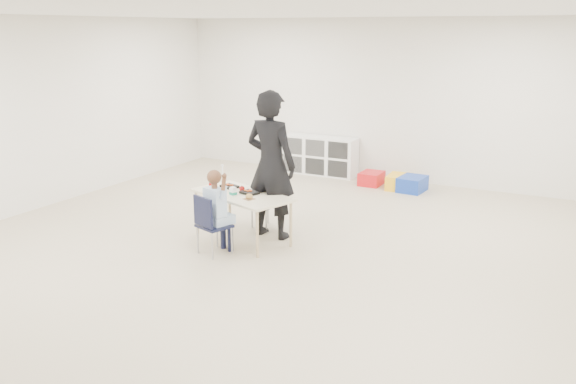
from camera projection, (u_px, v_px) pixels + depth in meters
The scene contains 16 objects.
room at pixel (257, 142), 6.74m from camera, with size 9.00×9.02×2.80m.
table at pixel (242, 217), 7.71m from camera, with size 1.47×1.06×0.61m.
chair_near at pixel (214, 224), 7.22m from camera, with size 0.35×0.33×0.73m, color black, non-canonical shape.
chair_far at pixel (267, 202), 8.17m from camera, with size 0.35×0.33×0.73m, color black, non-canonical shape.
child at pixel (214, 207), 7.17m from camera, with size 0.49×0.49×1.15m, color #A9C6E5, non-canonical shape.
lunch_tray_near at pixel (249, 193), 7.63m from camera, with size 0.22×0.16×0.03m, color black.
lunch_tray_far at pixel (230, 186), 7.92m from camera, with size 0.22×0.16×0.03m, color black.
milk_carton at pixel (233, 191), 7.55m from camera, with size 0.07×0.07×0.10m, color white.
bread_roll at pixel (249, 196), 7.38m from camera, with size 0.09×0.09×0.07m, color tan.
apple_near at pixel (242, 189), 7.72m from camera, with size 0.07×0.07×0.07m, color #9B100E.
apple_far at pixel (211, 184), 7.95m from camera, with size 0.07×0.07×0.07m, color #9B100E.
cubby_shelf at pixel (319, 155), 11.21m from camera, with size 1.40×0.40×0.70m, color white.
adult at pixel (271, 165), 7.69m from camera, with size 0.69×0.45×1.89m, color black.
bin_red at pixel (371, 178), 10.50m from camera, with size 0.35×0.45×0.22m, color red.
bin_yellow at pixel (400, 182), 10.21m from camera, with size 0.39×0.50×0.24m, color yellow.
bin_blue at pixel (412, 184), 10.07m from camera, with size 0.39×0.50×0.25m, color #1639A5.
Camera 1 is at (3.38, -5.74, 2.61)m, focal length 38.00 mm.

